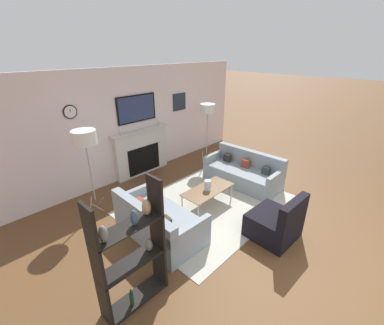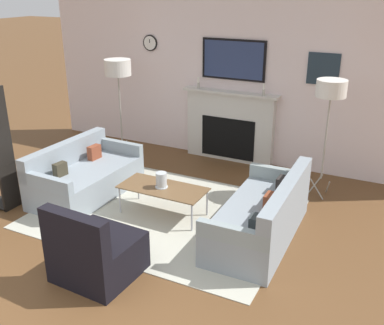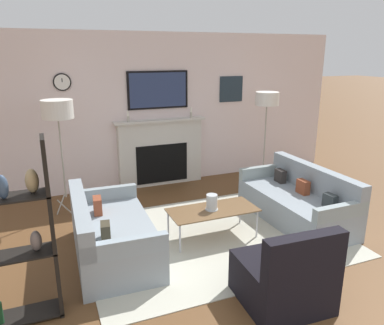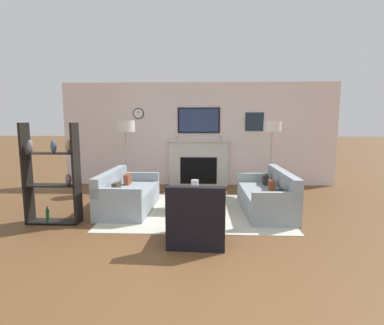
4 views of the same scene
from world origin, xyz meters
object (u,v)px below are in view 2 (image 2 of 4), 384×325
couch_left (84,177)px  floor_lamp_left (118,69)px  couch_right (262,218)px  armchair (95,253)px  hurricane_candle (161,181)px  floor_lamp_right (331,90)px  coffee_table (163,189)px

couch_left → floor_lamp_left: 2.03m
couch_right → armchair: 2.01m
hurricane_candle → floor_lamp_right: bearing=41.1°
couch_right → armchair: armchair is taller
couch_right → hurricane_candle: 1.40m
armchair → hurricane_candle: armchair is taller
hurricane_candle → floor_lamp_right: (1.76, 1.54, 1.07)m
couch_right → coffee_table: size_ratio=1.59×
armchair → hurricane_candle: size_ratio=4.18×
coffee_table → floor_lamp_left: (-1.72, 1.54, 1.19)m
coffee_table → couch_left: bearing=179.1°
armchair → floor_lamp_left: bearing=120.3°
armchair → coffee_table: armchair is taller
hurricane_candle → floor_lamp_left: 2.54m
armchair → coffee_table: 1.50m
floor_lamp_left → floor_lamp_right: floor_lamp_left is taller
couch_left → coffee_table: bearing=-0.9°
coffee_table → hurricane_candle: bearing=-169.4°
hurricane_candle → floor_lamp_left: (-1.70, 1.54, 1.08)m
armchair → floor_lamp_right: (1.69, 3.04, 1.27)m
floor_lamp_left → floor_lamp_right: bearing=0.0°
couch_left → couch_right: couch_right is taller
coffee_table → floor_lamp_right: bearing=41.3°
couch_left → floor_lamp_left: size_ratio=0.97×
hurricane_candle → armchair: bearing=-87.2°
couch_right → coffee_table: bearing=-179.2°
couch_right → floor_lamp_left: (-3.08, 1.52, 1.29)m
floor_lamp_left → couch_right: bearing=-26.2°
couch_left → armchair: bearing=-47.7°
coffee_table → floor_lamp_left: 2.60m
armchair → floor_lamp_right: floor_lamp_right is taller
floor_lamp_left → coffee_table: bearing=-41.8°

